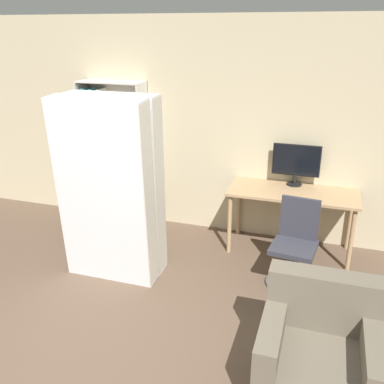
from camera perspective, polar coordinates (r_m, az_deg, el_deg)
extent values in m
cube|color=#C6B793|center=(5.51, 0.03, 8.58)|extent=(8.00, 0.06, 2.70)
cube|color=tan|center=(5.10, 13.31, -0.04)|extent=(1.48, 0.65, 0.03)
cylinder|color=tan|center=(5.09, 5.02, -4.27)|extent=(0.05, 0.05, 0.74)
cylinder|color=tan|center=(5.01, 20.45, -6.06)|extent=(0.05, 0.05, 0.74)
cylinder|color=tan|center=(5.57, 6.27, -2.03)|extent=(0.05, 0.05, 0.74)
cylinder|color=tan|center=(5.49, 20.32, -3.62)|extent=(0.05, 0.05, 0.74)
cylinder|color=black|center=(5.29, 13.46, 1.03)|extent=(0.18, 0.18, 0.02)
cylinder|color=black|center=(5.27, 13.52, 1.70)|extent=(0.04, 0.04, 0.11)
cube|color=black|center=(5.21, 13.74, 4.15)|extent=(0.56, 0.02, 0.38)
cube|color=black|center=(5.20, 13.74, 4.13)|extent=(0.53, 0.03, 0.35)
cylinder|color=#4C4C51|center=(4.73, 12.95, -11.78)|extent=(0.52, 0.52, 0.03)
cylinder|color=#4C4C51|center=(4.63, 13.16, -9.61)|extent=(0.05, 0.05, 0.39)
cube|color=#33333D|center=(4.52, 13.39, -7.23)|extent=(0.49, 0.49, 0.05)
cube|color=#33333D|center=(4.59, 14.16, -3.38)|extent=(0.40, 0.08, 0.45)
cube|color=beige|center=(6.03, -13.80, 5.20)|extent=(0.02, 0.33, 1.91)
cube|color=beige|center=(5.64, -6.34, 4.60)|extent=(0.02, 0.33, 1.91)
cube|color=beige|center=(5.95, -9.49, 5.33)|extent=(0.87, 0.02, 1.91)
cube|color=beige|center=(6.14, -9.63, -3.59)|extent=(0.83, 0.30, 0.02)
cube|color=beige|center=(6.00, -9.85, -0.30)|extent=(0.83, 0.30, 0.02)
cube|color=beige|center=(5.87, -10.08, 3.15)|extent=(0.83, 0.30, 0.02)
cube|color=beige|center=(5.77, -10.31, 6.73)|extent=(0.83, 0.30, 0.02)
cube|color=beige|center=(5.69, -10.56, 10.42)|extent=(0.83, 0.30, 0.02)
cube|color=beige|center=(5.64, -10.82, 14.20)|extent=(0.83, 0.30, 0.02)
cube|color=brown|center=(6.28, -12.90, -2.08)|extent=(0.02, 0.24, 0.22)
cube|color=#287A38|center=(6.27, -12.60, -1.91)|extent=(0.03, 0.19, 0.26)
cube|color=#232328|center=(6.23, -12.53, -2.16)|extent=(0.02, 0.19, 0.24)
cube|color=#287A38|center=(6.20, -12.34, -2.05)|extent=(0.03, 0.18, 0.28)
cube|color=#7A2D84|center=(6.19, -12.03, -2.21)|extent=(0.03, 0.19, 0.25)
cube|color=red|center=(6.18, -11.68, -2.06)|extent=(0.03, 0.24, 0.29)
cube|color=brown|center=(6.21, -11.07, -2.08)|extent=(0.04, 0.20, 0.25)
cube|color=#232328|center=(6.14, -11.08, -2.50)|extent=(0.02, 0.17, 0.22)
cube|color=brown|center=(6.16, -13.03, 1.41)|extent=(0.04, 0.19, 0.26)
cube|color=#232328|center=(6.10, -12.84, 1.45)|extent=(0.04, 0.19, 0.30)
cube|color=#7A2D84|center=(6.12, -12.25, 1.56)|extent=(0.04, 0.17, 0.30)
cube|color=#7A2D84|center=(6.03, -12.37, 1.05)|extent=(0.03, 0.17, 0.26)
cube|color=#287A38|center=(6.07, -11.70, 1.44)|extent=(0.02, 0.20, 0.30)
cube|color=red|center=(6.06, -11.47, 1.31)|extent=(0.03, 0.21, 0.28)
cube|color=silver|center=(6.02, -11.31, 0.97)|extent=(0.03, 0.21, 0.24)
cube|color=#1E4C9E|center=(6.03, -10.77, 1.25)|extent=(0.03, 0.22, 0.28)
cube|color=red|center=(5.97, -10.72, 0.86)|extent=(0.02, 0.24, 0.24)
cube|color=brown|center=(6.07, -13.19, 4.82)|extent=(0.03, 0.18, 0.25)
cube|color=#1E4C9E|center=(5.99, -13.18, 5.01)|extent=(0.03, 0.24, 0.33)
cube|color=orange|center=(5.97, -12.96, 4.84)|extent=(0.03, 0.18, 0.31)
cube|color=#1E4C9E|center=(5.94, -12.81, 4.58)|extent=(0.02, 0.17, 0.27)
cube|color=silver|center=(5.92, -13.85, 8.28)|extent=(0.04, 0.25, 0.28)
cube|color=red|center=(5.89, -13.48, 8.41)|extent=(0.03, 0.19, 0.31)
cube|color=#232328|center=(5.89, -13.05, 8.13)|extent=(0.03, 0.20, 0.25)
cube|color=#232328|center=(5.88, -12.67, 8.54)|extent=(0.03, 0.21, 0.32)
cube|color=gold|center=(5.89, -13.94, 11.82)|extent=(0.04, 0.17, 0.25)
cube|color=teal|center=(5.82, -13.88, 11.92)|extent=(0.03, 0.24, 0.29)
cube|color=red|center=(5.80, -13.54, 11.66)|extent=(0.03, 0.23, 0.23)
cube|color=brown|center=(5.79, -13.22, 11.71)|extent=(0.02, 0.20, 0.24)
cube|color=teal|center=(5.78, -12.91, 11.93)|extent=(0.02, 0.21, 0.28)
cube|color=brown|center=(5.74, -12.71, 11.77)|extent=(0.03, 0.22, 0.26)
cube|color=#7A2D84|center=(5.79, -12.03, 11.81)|extent=(0.03, 0.18, 0.24)
cube|color=silver|center=(5.76, -11.87, 11.96)|extent=(0.03, 0.23, 0.28)
cube|color=silver|center=(4.41, -11.50, -0.21)|extent=(0.98, 0.35, 1.95)
cube|color=beige|center=(4.20, -5.67, -0.95)|extent=(0.01, 0.35, 1.91)
cube|color=silver|center=(4.63, -9.90, 0.90)|extent=(0.98, 0.28, 1.94)
cube|color=beige|center=(4.43, -4.30, 0.25)|extent=(0.01, 0.29, 1.90)
cube|color=#665B4C|center=(3.49, 16.36, -22.09)|extent=(0.85, 0.80, 0.40)
cube|color=#665B4C|center=(3.46, 17.32, -13.56)|extent=(0.85, 0.20, 0.45)
cube|color=#665B4C|center=(3.30, 10.66, -17.52)|extent=(0.16, 0.80, 0.20)
cube|color=#665B4C|center=(3.32, 23.17, -18.76)|extent=(0.16, 0.80, 0.20)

